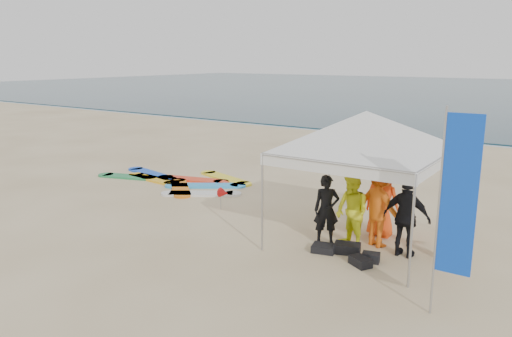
{
  "coord_description": "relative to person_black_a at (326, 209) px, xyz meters",
  "views": [
    {
      "loc": [
        7.75,
        -8.62,
        4.23
      ],
      "look_at": [
        0.07,
        2.6,
        1.2
      ],
      "focal_mm": 35.0,
      "sensor_mm": 36.0,
      "label": 1
    }
  ],
  "objects": [
    {
      "name": "feather_flag",
      "position": [
        3.22,
        -1.98,
        1.26
      ],
      "size": [
        0.59,
        0.04,
        3.51
      ],
      "color": "#A5A5A8",
      "rests_on": "ground"
    },
    {
      "name": "person_orange_a",
      "position": [
        1.08,
        0.52,
        0.16
      ],
      "size": [
        1.41,
        1.11,
        1.92
      ],
      "primitive_type": "imported",
      "rotation": [
        0.0,
        0.0,
        2.77
      ],
      "color": "orange",
      "rests_on": "ground"
    },
    {
      "name": "person_orange_b",
      "position": [
        0.89,
        1.16,
        0.08
      ],
      "size": [
        0.88,
        0.59,
        1.76
      ],
      "primitive_type": "imported",
      "rotation": [
        0.0,
        0.0,
        3.1
      ],
      "color": "#FD4F16",
      "rests_on": "ground"
    },
    {
      "name": "person_black_b",
      "position": [
        1.79,
        0.22,
        0.08
      ],
      "size": [
        1.05,
        0.48,
        1.76
      ],
      "primitive_type": "imported",
      "rotation": [
        0.0,
        0.0,
        3.09
      ],
      "color": "black",
      "rests_on": "ground"
    },
    {
      "name": "person_yellow",
      "position": [
        0.61,
        0.04,
        0.05
      ],
      "size": [
        1.04,
        0.96,
        1.71
      ],
      "primitive_type": "imported",
      "rotation": [
        0.0,
        0.0,
        -0.5
      ],
      "color": "#EFF622",
      "rests_on": "ground"
    },
    {
      "name": "shoreline_foam",
      "position": [
        -2.87,
        16.81,
        -0.8
      ],
      "size": [
        160.0,
        1.2,
        0.01
      ],
      "primitive_type": "cube",
      "color": "silver",
      "rests_on": "ground"
    },
    {
      "name": "gear_pile",
      "position": [
        0.77,
        -0.5,
        -0.71
      ],
      "size": [
        1.58,
        0.98,
        0.22
      ],
      "color": "black",
      "rests_on": "ground"
    },
    {
      "name": "ground",
      "position": [
        -2.87,
        -1.39,
        -0.8
      ],
      "size": [
        120.0,
        120.0,
        0.0
      ],
      "primitive_type": "plane",
      "color": "beige",
      "rests_on": "ground"
    },
    {
      "name": "surfboard_spread",
      "position": [
        -6.76,
        2.33,
        -0.77
      ],
      "size": [
        5.61,
        3.43,
        0.07
      ],
      "color": "#238348",
      "rests_on": "ground"
    },
    {
      "name": "person_black_a",
      "position": [
        0.0,
        0.0,
        0.0
      ],
      "size": [
        0.7,
        0.64,
        1.61
      ],
      "primitive_type": "imported",
      "rotation": [
        0.0,
        0.0,
        0.58
      ],
      "color": "black",
      "rests_on": "ground"
    },
    {
      "name": "person_seated",
      "position": [
        2.56,
        0.5,
        -0.36
      ],
      "size": [
        0.41,
        0.86,
        0.89
      ],
      "primitive_type": "imported",
      "rotation": [
        0.0,
        0.0,
        1.38
      ],
      "color": "orange",
      "rests_on": "ground"
    },
    {
      "name": "canopy_tent",
      "position": [
        0.69,
        0.42,
        2.27
      ],
      "size": [
        4.67,
        4.67,
        3.52
      ],
      "color": "#A5A5A8",
      "rests_on": "ground"
    },
    {
      "name": "marker_pennant",
      "position": [
        -3.53,
        0.68,
        -0.31
      ],
      "size": [
        0.28,
        0.28,
        0.64
      ],
      "color": "#A5A5A8",
      "rests_on": "ground"
    }
  ]
}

